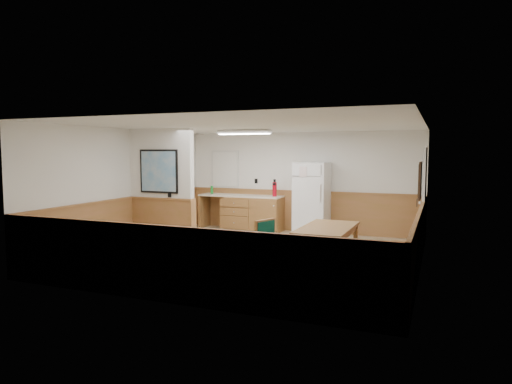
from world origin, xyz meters
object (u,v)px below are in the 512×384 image
at_px(refrigerator, 312,199).
at_px(dining_table, 327,232).
at_px(dining_bench, 402,256).
at_px(dining_chair, 270,241).
at_px(fire_extinguisher, 275,189).
at_px(soap_bottle, 212,190).

xyz_separation_m(refrigerator, dining_table, (1.12, -3.17, -0.22)).
xyz_separation_m(refrigerator, dining_bench, (2.34, -3.08, -0.54)).
height_order(dining_chair, fire_extinguisher, fire_extinguisher).
height_order(dining_chair, soap_bottle, soap_bottle).
relative_size(dining_chair, soap_bottle, 3.96).
distance_m(dining_table, fire_extinguisher, 3.83).
relative_size(dining_chair, fire_extinguisher, 1.97).
bearing_deg(dining_chair, soap_bottle, 149.71).
relative_size(refrigerator, dining_bench, 1.17).
xyz_separation_m(fire_extinguisher, soap_bottle, (-1.77, 0.03, -0.08)).
xyz_separation_m(refrigerator, soap_bottle, (-2.74, 0.04, 0.13)).
xyz_separation_m(dining_table, soap_bottle, (-3.86, 3.21, 0.35)).
bearing_deg(fire_extinguisher, dining_table, -48.10).
xyz_separation_m(dining_bench, dining_chair, (-2.13, -0.38, 0.15)).
height_order(refrigerator, soap_bottle, refrigerator).
bearing_deg(dining_chair, dining_bench, 29.65).
distance_m(dining_bench, dining_chair, 2.17).
distance_m(dining_table, soap_bottle, 5.04).
distance_m(dining_chair, soap_bottle, 4.60).
xyz_separation_m(refrigerator, fire_extinguisher, (-0.96, 0.02, 0.21)).
height_order(refrigerator, dining_chair, refrigerator).
bearing_deg(dining_table, dining_bench, 4.87).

